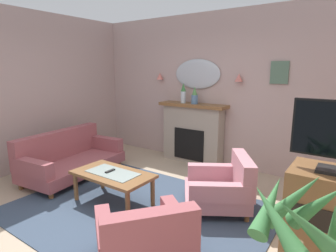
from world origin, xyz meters
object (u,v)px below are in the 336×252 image
mantel_vase_right (195,96)px  wall_mirror (197,74)px  tv_remote (110,171)px  floral_couch (70,157)px  armchair_beside_couch (223,186)px  fireplace (192,133)px  framed_picture (279,73)px  wall_sconce_right (239,78)px  tv_cabinet (333,218)px  mantel_vase_left (183,93)px  wall_sconce_left (160,76)px  armchair_by_coffee_table (145,240)px  coffee_table (113,177)px

mantel_vase_right → wall_mirror: (-0.05, 0.17, 0.41)m
tv_remote → floral_couch: 1.35m
floral_couch → armchair_beside_couch: floral_couch is taller
wall_mirror → fireplace: bearing=-90.0°
wall_mirror → framed_picture: bearing=0.4°
mantel_vase_right → framed_picture: framed_picture is taller
wall_sconce_right → floral_couch: (-2.21, -1.93, -1.34)m
tv_cabinet → mantel_vase_left: bearing=147.3°
fireplace → framed_picture: bearing=5.8°
wall_sconce_left → armchair_by_coffee_table: (2.04, -2.98, -1.35)m
wall_sconce_right → framed_picture: bearing=5.3°
framed_picture → tv_remote: framed_picture is taller
fireplace → mantel_vase_right: size_ratio=4.17×
framed_picture → wall_sconce_right: bearing=-174.7°
wall_sconce_left → mantel_vase_left: bearing=-10.5°
fireplace → tv_cabinet: fireplace is taller
mantel_vase_left → framed_picture: framed_picture is taller
framed_picture → armchair_by_coffee_table: size_ratio=0.32×
wall_mirror → wall_sconce_left: size_ratio=6.86×
wall_sconce_right → tv_cabinet: bearing=-48.0°
mantel_vase_left → coffee_table: (0.21, -2.11, -0.97)m
mantel_vase_left → wall_sconce_left: bearing=169.5°
wall_mirror → coffee_table: bearing=-89.9°
mantel_vase_right → coffee_table: bearing=-91.2°
mantel_vase_left → floral_couch: bearing=-122.6°
armchair_beside_couch → wall_sconce_left: bearing=145.0°
wall_sconce_right → mantel_vase_left: bearing=-173.5°
mantel_vase_right → floral_couch: mantel_vase_right is taller
fireplace → tv_cabinet: (2.54, -1.79, -0.12)m
wall_sconce_left → coffee_table: 2.71m
wall_sconce_left → armchair_beside_couch: wall_sconce_left is taller
mantel_vase_left → tv_cabinet: size_ratio=0.43×
wall_sconce_right → tv_cabinet: (1.69, -1.88, -1.21)m
fireplace → wall_sconce_right: bearing=6.2°
tv_remote → armchair_by_coffee_table: (1.23, -0.76, -0.15)m
coffee_table → tv_cabinet: (2.54, 0.35, 0.07)m
wall_mirror → framed_picture: 1.50m
fireplace → floral_couch: fireplace is taller
fireplace → mantel_vase_left: (-0.20, -0.03, 0.78)m
wall_mirror → tv_remote: (-0.05, -2.27, -1.26)m
fireplace → armchair_by_coffee_table: fireplace is taller
framed_picture → tv_cabinet: 2.56m
wall_sconce_left → tv_cabinet: 4.06m
coffee_table → floral_couch: 1.40m
fireplace → tv_cabinet: size_ratio=1.51×
mantel_vase_left → wall_mirror: wall_mirror is taller
mantel_vase_right → wall_mirror: size_ratio=0.34×
wall_sconce_right → tv_remote: 2.69m
tv_remote → floral_couch: size_ratio=0.09×
floral_couch → wall_sconce_left: bearing=75.3°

